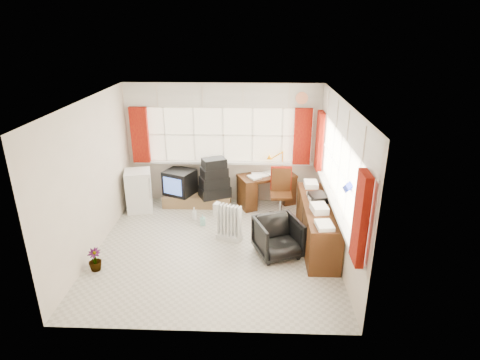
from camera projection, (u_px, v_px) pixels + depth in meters
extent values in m
plane|color=beige|center=(216.00, 247.00, 6.87)|extent=(4.00, 4.00, 0.00)
plane|color=beige|center=(224.00, 144.00, 8.27)|extent=(4.00, 0.00, 4.00)
plane|color=beige|center=(197.00, 244.00, 4.55)|extent=(4.00, 0.00, 4.00)
plane|color=beige|center=(91.00, 178.00, 6.48)|extent=(0.00, 4.00, 4.00)
plane|color=beige|center=(340.00, 181.00, 6.34)|extent=(0.00, 4.00, 4.00)
plane|color=white|center=(212.00, 102.00, 5.95)|extent=(4.00, 4.00, 0.00)
plane|color=#FDEDC8|center=(223.00, 135.00, 8.18)|extent=(3.60, 0.00, 3.60)
cube|color=white|center=(224.00, 163.00, 8.35)|extent=(3.70, 0.12, 0.05)
cube|color=white|center=(165.00, 135.00, 8.21)|extent=(0.03, 0.02, 1.10)
cube|color=white|center=(194.00, 135.00, 8.19)|extent=(0.03, 0.02, 1.10)
cube|color=white|center=(223.00, 135.00, 8.17)|extent=(0.03, 0.02, 1.10)
cube|color=white|center=(253.00, 136.00, 8.15)|extent=(0.03, 0.02, 1.10)
cube|color=white|center=(282.00, 136.00, 8.13)|extent=(0.03, 0.02, 1.10)
plane|color=#FDEDC8|center=(340.00, 170.00, 6.27)|extent=(0.00, 3.60, 3.60)
cube|color=white|center=(334.00, 203.00, 6.48)|extent=(0.12, 3.70, 0.05)
cube|color=white|center=(357.00, 201.00, 5.15)|extent=(0.02, 0.03, 1.10)
cube|color=white|center=(347.00, 184.00, 5.71)|extent=(0.02, 0.03, 1.10)
cube|color=white|center=(339.00, 170.00, 6.27)|extent=(0.02, 0.03, 1.10)
cube|color=white|center=(332.00, 158.00, 6.83)|extent=(0.02, 0.03, 1.10)
cube|color=white|center=(327.00, 147.00, 7.38)|extent=(0.02, 0.03, 1.10)
cube|color=#982408|center=(140.00, 135.00, 8.16)|extent=(0.35, 0.10, 1.15)
cube|color=#982408|center=(302.00, 137.00, 8.05)|extent=(0.35, 0.10, 1.15)
cube|color=#982408|center=(320.00, 141.00, 7.76)|extent=(0.10, 0.35, 1.15)
cube|color=#982408|center=(361.00, 219.00, 4.69)|extent=(0.10, 0.35, 1.15)
cube|color=silver|center=(223.00, 96.00, 7.87)|extent=(3.95, 0.08, 0.48)
cube|color=silver|center=(343.00, 119.00, 5.97)|extent=(0.08, 3.95, 0.48)
cube|color=#4C2411|center=(267.00, 176.00, 8.28)|extent=(1.28, 0.97, 0.05)
cube|color=#4C2411|center=(247.00, 194.00, 8.25)|extent=(0.45, 0.58, 0.61)
cube|color=#4C2411|center=(285.00, 188.00, 8.55)|extent=(0.45, 0.58, 0.61)
cube|color=white|center=(267.00, 174.00, 8.26)|extent=(0.28, 0.32, 0.02)
cube|color=white|center=(267.00, 174.00, 8.26)|extent=(0.28, 0.32, 0.02)
cube|color=white|center=(267.00, 174.00, 8.26)|extent=(0.28, 0.32, 0.02)
cube|color=white|center=(267.00, 174.00, 8.26)|extent=(0.28, 0.32, 0.02)
cube|color=white|center=(267.00, 174.00, 8.26)|extent=(0.28, 0.32, 0.02)
cube|color=white|center=(267.00, 174.00, 8.26)|extent=(0.28, 0.32, 0.02)
cylinder|color=#FFA80A|center=(282.00, 172.00, 8.42)|extent=(0.11, 0.11, 0.02)
cylinder|color=#FFA80A|center=(282.00, 162.00, 8.34)|extent=(0.03, 0.03, 0.42)
cone|color=#FFA80A|center=(283.00, 155.00, 8.28)|extent=(0.18, 0.16, 0.17)
cube|color=black|center=(280.00, 217.00, 7.90)|extent=(0.42, 0.42, 0.04)
cylinder|color=silver|center=(281.00, 207.00, 7.82)|extent=(0.06, 0.06, 0.48)
cube|color=#4C2411|center=(281.00, 196.00, 7.73)|extent=(0.41, 0.39, 0.06)
cube|color=#4C2411|center=(281.00, 179.00, 7.82)|extent=(0.37, 0.05, 0.46)
cube|color=#982408|center=(281.00, 178.00, 7.82)|extent=(0.41, 0.06, 0.48)
imported|color=black|center=(278.00, 237.00, 6.55)|extent=(0.88, 0.90, 0.64)
cube|color=white|center=(229.00, 237.00, 7.12)|extent=(0.48, 0.32, 0.09)
cube|color=white|center=(219.00, 218.00, 7.07)|extent=(0.07, 0.13, 0.57)
cube|color=white|center=(222.00, 219.00, 7.05)|extent=(0.07, 0.13, 0.57)
cube|color=white|center=(226.00, 220.00, 7.02)|extent=(0.07, 0.13, 0.57)
cube|color=white|center=(229.00, 220.00, 7.00)|extent=(0.07, 0.13, 0.57)
cube|color=white|center=(233.00, 221.00, 6.98)|extent=(0.07, 0.13, 0.57)
cube|color=white|center=(236.00, 222.00, 6.95)|extent=(0.07, 0.13, 0.57)
cube|color=white|center=(240.00, 222.00, 6.93)|extent=(0.07, 0.13, 0.57)
cube|color=#4C2411|center=(317.00, 224.00, 6.86)|extent=(0.50, 2.00, 0.75)
cube|color=white|center=(324.00, 224.00, 5.96)|extent=(0.24, 0.32, 0.10)
cube|color=white|center=(319.00, 209.00, 6.45)|extent=(0.24, 0.32, 0.10)
cube|color=white|center=(315.00, 195.00, 6.95)|extent=(0.24, 0.32, 0.10)
cube|color=white|center=(311.00, 184.00, 7.45)|extent=(0.24, 0.32, 0.10)
cube|color=black|center=(318.00, 197.00, 6.86)|extent=(0.34, 0.39, 0.11)
cube|color=olive|center=(197.00, 199.00, 8.44)|extent=(1.40, 0.50, 0.25)
cube|color=black|center=(180.00, 182.00, 8.32)|extent=(0.72, 0.70, 0.51)
cube|color=#476BCA|center=(172.00, 186.00, 8.10)|extent=(0.40, 0.20, 0.35)
cube|color=black|center=(215.00, 191.00, 8.23)|extent=(0.71, 0.60, 0.22)
cube|color=black|center=(215.00, 182.00, 8.15)|extent=(0.65, 0.56, 0.21)
cube|color=black|center=(214.00, 172.00, 8.07)|extent=(0.60, 0.52, 0.20)
cube|color=black|center=(214.00, 163.00, 8.00)|extent=(0.55, 0.48, 0.19)
cube|color=white|center=(139.00, 191.00, 8.10)|extent=(0.60, 0.60, 0.85)
cube|color=silver|center=(150.00, 189.00, 7.87)|extent=(0.02, 0.02, 0.45)
imported|color=silver|center=(194.00, 214.00, 7.77)|extent=(0.10, 0.10, 0.27)
imported|color=#8ACEC0|center=(203.00, 220.00, 7.60)|extent=(0.10, 0.10, 0.21)
imported|color=black|center=(95.00, 260.00, 6.18)|extent=(0.21, 0.21, 0.36)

